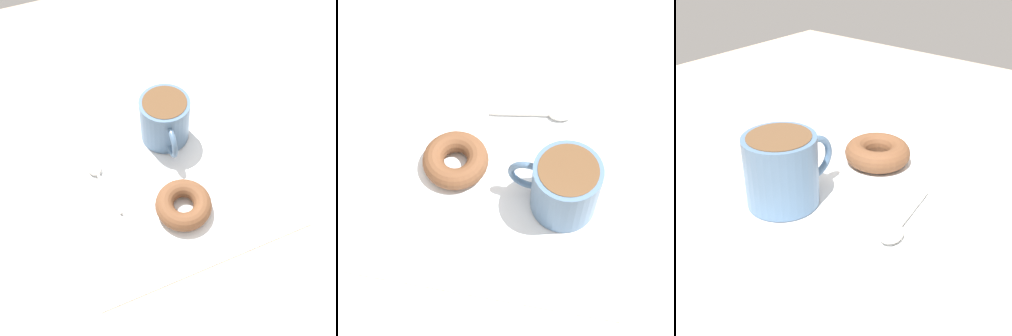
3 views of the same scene
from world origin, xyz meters
The scene contains 5 objects.
ground_plane centered at (0.00, 0.00, -1.00)cm, with size 120.00×120.00×2.00cm, color tan.
napkin centered at (-0.58, -1.92, 0.15)cm, with size 34.57×34.57×0.30cm, color white.
coffee_cup centered at (-8.59, 0.82, 4.80)cm, with size 12.06×8.71×8.71cm.
donut centered at (6.47, -2.17, 1.79)cm, with size 9.06×9.06×2.97cm, color brown.
spoon centered at (-4.96, -13.10, 0.70)cm, with size 12.11×3.39×0.90cm.
Camera 2 is at (-7.99, 36.27, 66.57)cm, focal length 60.00 mm.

